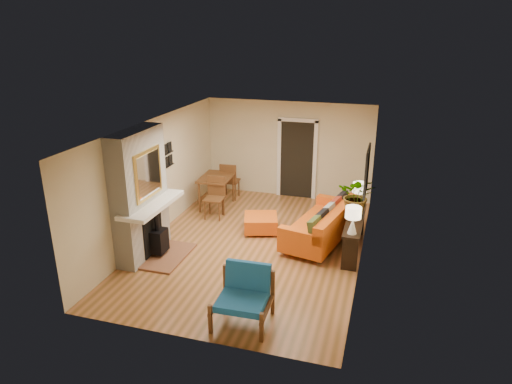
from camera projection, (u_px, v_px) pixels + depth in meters
The scene contains 10 objects.
room_shell at pixel (306, 160), 11.58m from camera, with size 6.50×6.50×6.50m.
fireplace at pixel (142, 198), 9.01m from camera, with size 1.09×1.68×2.60m.
sofa at pixel (324, 225), 9.85m from camera, with size 1.44×2.42×0.89m.
ottoman at pixel (261, 223), 10.39m from camera, with size 0.92×0.92×0.37m.
blue_chair at pixel (245, 292), 7.18m from camera, with size 0.89×0.87×0.90m.
dining_table at pixel (219, 183), 11.65m from camera, with size 0.85×1.89×1.01m.
console_table at pixel (355, 226), 9.36m from camera, with size 0.34×1.85×0.72m.
lamp_near at pixel (353, 217), 8.55m from camera, with size 0.30×0.30×0.54m.
lamp_far at pixel (359, 191), 9.87m from camera, with size 0.30×0.30×0.54m.
houseplant at pixel (357, 195), 9.42m from camera, with size 0.75×0.65×0.83m, color #1E5919.
Camera 1 is at (2.57, -8.43, 4.43)m, focal length 32.00 mm.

